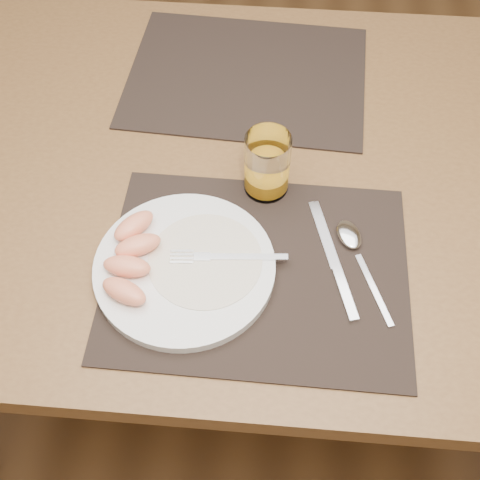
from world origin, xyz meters
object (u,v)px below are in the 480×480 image
(spoon, at_px, (353,242))
(juice_glass, at_px, (267,167))
(table, at_px, (251,193))
(placemat_near, at_px, (257,271))
(placemat_far, at_px, (247,76))
(fork, at_px, (218,257))
(knife, at_px, (336,268))
(plate, at_px, (185,267))

(spoon, bearing_deg, juice_glass, 142.90)
(table, bearing_deg, juice_glass, -63.12)
(placemat_near, distance_m, placemat_far, 0.44)
(table, distance_m, juice_glass, 0.15)
(fork, bearing_deg, knife, 1.67)
(fork, height_order, knife, fork)
(knife, bearing_deg, plate, -174.67)
(fork, distance_m, spoon, 0.21)
(placemat_near, distance_m, juice_glass, 0.17)
(juice_glass, bearing_deg, knife, -53.18)
(table, relative_size, plate, 5.19)
(juice_glass, bearing_deg, placemat_near, -91.34)
(spoon, bearing_deg, table, 136.10)
(knife, xyz_separation_m, juice_glass, (-0.11, 0.15, 0.05))
(placemat_near, distance_m, fork, 0.06)
(placemat_near, height_order, knife, knife)
(juice_glass, bearing_deg, table, 116.88)
(fork, height_order, spoon, fork)
(plate, height_order, fork, fork)
(fork, height_order, juice_glass, juice_glass)
(placemat_near, relative_size, plate, 1.67)
(placemat_far, height_order, fork, fork)
(placemat_far, bearing_deg, table, -83.67)
(placemat_near, height_order, fork, fork)
(placemat_far, bearing_deg, placemat_near, -83.65)
(plate, xyz_separation_m, knife, (0.23, 0.02, -0.01))
(table, relative_size, placemat_near, 3.11)
(table, bearing_deg, knife, -55.64)
(placemat_near, relative_size, knife, 2.09)
(table, height_order, fork, fork)
(table, relative_size, knife, 6.49)
(placemat_near, bearing_deg, table, 96.36)
(placemat_far, relative_size, spoon, 2.41)
(plate, relative_size, knife, 1.25)
(placemat_near, distance_m, knife, 0.12)
(fork, bearing_deg, table, 80.99)
(spoon, bearing_deg, placemat_near, -157.65)
(fork, distance_m, knife, 0.18)
(placemat_far, relative_size, fork, 2.57)
(table, relative_size, fork, 7.99)
(placemat_near, height_order, spoon, spoon)
(plate, xyz_separation_m, spoon, (0.25, 0.07, -0.00))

